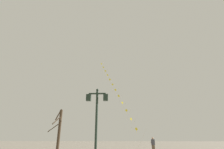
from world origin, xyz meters
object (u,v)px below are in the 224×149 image
Objects in this scene: twin_lantern_lamp_post at (97,111)px; kite_train at (116,90)px; kite_flyer at (153,145)px; bare_tree at (59,132)px.

twin_lantern_lamp_post is 21.32m from kite_train.
bare_tree is (-8.56, -6.80, 1.17)m from kite_flyer.
bare_tree is (-3.47, 3.72, -1.07)m from twin_lantern_lamp_post.
twin_lantern_lamp_post is 11.90m from kite_flyer.
bare_tree is at bearing 133.00° from twin_lantern_lamp_post.
twin_lantern_lamp_post is 2.64× the size of kite_flyer.
kite_flyer is 0.44× the size of bare_tree.
kite_train is at bearing 88.00° from twin_lantern_lamp_post.
kite_flyer is (4.39, -9.67, -9.04)m from kite_train.
kite_train is at bearing -0.15° from kite_flyer.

